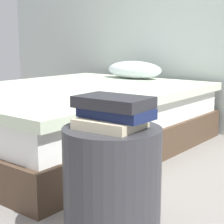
# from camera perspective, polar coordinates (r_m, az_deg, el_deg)

# --- Properties ---
(bed) EXTENTS (1.66, 2.10, 0.62)m
(bed) POSITION_cam_1_polar(r_m,az_deg,el_deg) (2.90, -5.70, -0.59)
(bed) COLOR #4C3828
(bed) RESTS_ON ground_plane
(side_table) EXTENTS (0.38, 0.38, 0.48)m
(side_table) POSITION_cam_1_polar(r_m,az_deg,el_deg) (1.49, 0.00, -11.39)
(side_table) COLOR #333338
(side_table) RESTS_ON ground_plane
(book_cream) EXTENTS (0.25, 0.23, 0.04)m
(book_cream) POSITION_cam_1_polar(r_m,az_deg,el_deg) (1.41, -0.32, -1.69)
(book_cream) COLOR beige
(book_cream) RESTS_ON side_table
(book_navy) EXTENTS (0.28, 0.17, 0.04)m
(book_navy) POSITION_cam_1_polar(r_m,az_deg,el_deg) (1.41, 0.59, -0.11)
(book_navy) COLOR #19234C
(book_navy) RESTS_ON book_cream
(book_charcoal) EXTENTS (0.29, 0.21, 0.04)m
(book_charcoal) POSITION_cam_1_polar(r_m,az_deg,el_deg) (1.39, 0.09, 1.50)
(book_charcoal) COLOR #28282D
(book_charcoal) RESTS_ON book_navy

